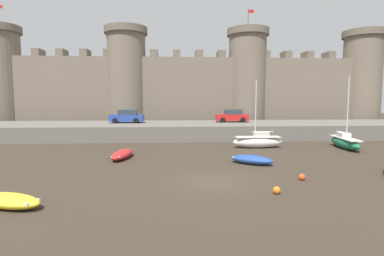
{
  "coord_description": "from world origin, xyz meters",
  "views": [
    {
      "loc": [
        -2.22,
        -16.22,
        4.59
      ],
      "look_at": [
        -0.88,
        5.52,
        2.5
      ],
      "focal_mm": 28.0,
      "sensor_mm": 36.0,
      "label": 1
    }
  ],
  "objects_px": {
    "rowboat_foreground_left": "(252,159)",
    "car_quay_centre_west": "(232,116)",
    "sailboat_near_channel_right": "(258,141)",
    "rowboat_near_channel_left": "(9,200)",
    "rowboat_midflat_left": "(122,154)",
    "mooring_buoy_near_shore": "(277,190)",
    "sailboat_midflat_right": "(345,142)",
    "mooring_buoy_near_channel": "(302,177)",
    "car_quay_centre_east": "(127,117)"
  },
  "relations": [
    {
      "from": "rowboat_midflat_left",
      "to": "mooring_buoy_near_shore",
      "type": "distance_m",
      "value": 13.02
    },
    {
      "from": "sailboat_midflat_right",
      "to": "mooring_buoy_near_channel",
      "type": "height_order",
      "value": "sailboat_midflat_right"
    },
    {
      "from": "rowboat_foreground_left",
      "to": "mooring_buoy_near_channel",
      "type": "relative_size",
      "value": 8.57
    },
    {
      "from": "mooring_buoy_near_channel",
      "to": "car_quay_centre_east",
      "type": "distance_m",
      "value": 24.88
    },
    {
      "from": "rowboat_foreground_left",
      "to": "car_quay_centre_west",
      "type": "bearing_deg",
      "value": 83.44
    },
    {
      "from": "sailboat_near_channel_right",
      "to": "rowboat_near_channel_left",
      "type": "bearing_deg",
      "value": -135.21
    },
    {
      "from": "rowboat_midflat_left",
      "to": "car_quay_centre_east",
      "type": "relative_size",
      "value": 0.94
    },
    {
      "from": "mooring_buoy_near_shore",
      "to": "rowboat_midflat_left",
      "type": "bearing_deg",
      "value": 133.7
    },
    {
      "from": "sailboat_midflat_right",
      "to": "car_quay_centre_east",
      "type": "bearing_deg",
      "value": 154.22
    },
    {
      "from": "rowboat_near_channel_left",
      "to": "mooring_buoy_near_shore",
      "type": "bearing_deg",
      "value": 5.14
    },
    {
      "from": "sailboat_near_channel_right",
      "to": "mooring_buoy_near_shore",
      "type": "distance_m",
      "value": 14.1
    },
    {
      "from": "sailboat_near_channel_right",
      "to": "rowboat_near_channel_left",
      "type": "height_order",
      "value": "sailboat_near_channel_right"
    },
    {
      "from": "sailboat_midflat_right",
      "to": "rowboat_foreground_left",
      "type": "height_order",
      "value": "sailboat_midflat_right"
    },
    {
      "from": "rowboat_near_channel_left",
      "to": "rowboat_midflat_left",
      "type": "relative_size",
      "value": 0.85
    },
    {
      "from": "mooring_buoy_near_channel",
      "to": "rowboat_foreground_left",
      "type": "bearing_deg",
      "value": 111.81
    },
    {
      "from": "rowboat_midflat_left",
      "to": "rowboat_foreground_left",
      "type": "xyz_separation_m",
      "value": [
        9.53,
        -2.67,
        -0.0
      ]
    },
    {
      "from": "rowboat_near_channel_left",
      "to": "rowboat_midflat_left",
      "type": "bearing_deg",
      "value": 74.09
    },
    {
      "from": "sailboat_near_channel_right",
      "to": "rowboat_near_channel_left",
      "type": "relative_size",
      "value": 1.92
    },
    {
      "from": "sailboat_midflat_right",
      "to": "car_quay_centre_west",
      "type": "xyz_separation_m",
      "value": [
        -8.51,
        11.0,
        1.86
      ]
    },
    {
      "from": "rowboat_foreground_left",
      "to": "car_quay_centre_west",
      "type": "distance_m",
      "value": 17.43
    },
    {
      "from": "mooring_buoy_near_channel",
      "to": "sailboat_midflat_right",
      "type": "bearing_deg",
      "value": 50.46
    },
    {
      "from": "rowboat_near_channel_left",
      "to": "mooring_buoy_near_shore",
      "type": "distance_m",
      "value": 12.04
    },
    {
      "from": "sailboat_near_channel_right",
      "to": "rowboat_foreground_left",
      "type": "bearing_deg",
      "value": -109.16
    },
    {
      "from": "rowboat_midflat_left",
      "to": "car_quay_centre_east",
      "type": "bearing_deg",
      "value": 97.02
    },
    {
      "from": "rowboat_foreground_left",
      "to": "mooring_buoy_near_shore",
      "type": "relative_size",
      "value": 8.56
    },
    {
      "from": "sailboat_near_channel_right",
      "to": "mooring_buoy_near_shore",
      "type": "bearing_deg",
      "value": -102.19
    },
    {
      "from": "sailboat_midflat_right",
      "to": "rowboat_near_channel_left",
      "type": "bearing_deg",
      "value": -148.65
    },
    {
      "from": "rowboat_near_channel_left",
      "to": "sailboat_midflat_right",
      "type": "xyz_separation_m",
      "value": [
        23.01,
        14.02,
        0.3
      ]
    },
    {
      "from": "rowboat_near_channel_left",
      "to": "car_quay_centre_east",
      "type": "distance_m",
      "value": 24.65
    },
    {
      "from": "sailboat_near_channel_right",
      "to": "rowboat_near_channel_left",
      "type": "distance_m",
      "value": 21.09
    },
    {
      "from": "car_quay_centre_west",
      "to": "mooring_buoy_near_channel",
      "type": "bearing_deg",
      "value": -90.59
    },
    {
      "from": "rowboat_foreground_left",
      "to": "mooring_buoy_near_shore",
      "type": "bearing_deg",
      "value": -94.53
    },
    {
      "from": "mooring_buoy_near_channel",
      "to": "rowboat_midflat_left",
      "type": "bearing_deg",
      "value": 148.0
    },
    {
      "from": "car_quay_centre_east",
      "to": "mooring_buoy_near_shore",
      "type": "bearing_deg",
      "value": -65.41
    },
    {
      "from": "rowboat_near_channel_left",
      "to": "car_quay_centre_east",
      "type": "relative_size",
      "value": 0.8
    },
    {
      "from": "rowboat_near_channel_left",
      "to": "mooring_buoy_near_shore",
      "type": "height_order",
      "value": "rowboat_near_channel_left"
    },
    {
      "from": "mooring_buoy_near_channel",
      "to": "car_quay_centre_east",
      "type": "xyz_separation_m",
      "value": [
        -13.02,
        21.08,
        2.28
      ]
    },
    {
      "from": "sailboat_near_channel_right",
      "to": "rowboat_midflat_left",
      "type": "height_order",
      "value": "sailboat_near_channel_right"
    },
    {
      "from": "mooring_buoy_near_shore",
      "to": "car_quay_centre_west",
      "type": "relative_size",
      "value": 0.09
    },
    {
      "from": "sailboat_near_channel_right",
      "to": "car_quay_centre_east",
      "type": "distance_m",
      "value": 16.87
    },
    {
      "from": "rowboat_foreground_left",
      "to": "sailboat_near_channel_right",
      "type": "bearing_deg",
      "value": 70.84
    },
    {
      "from": "rowboat_near_channel_left",
      "to": "rowboat_foreground_left",
      "type": "relative_size",
      "value": 1.04
    },
    {
      "from": "sailboat_midflat_right",
      "to": "mooring_buoy_near_channel",
      "type": "xyz_separation_m",
      "value": [
        -8.73,
        -10.58,
        -0.42
      ]
    },
    {
      "from": "rowboat_midflat_left",
      "to": "sailboat_midflat_right",
      "type": "bearing_deg",
      "value": 9.98
    },
    {
      "from": "rowboat_near_channel_left",
      "to": "mooring_buoy_near_channel",
      "type": "height_order",
      "value": "rowboat_near_channel_left"
    },
    {
      "from": "rowboat_foreground_left",
      "to": "mooring_buoy_near_channel",
      "type": "height_order",
      "value": "rowboat_foreground_left"
    },
    {
      "from": "sailboat_midflat_right",
      "to": "car_quay_centre_east",
      "type": "relative_size",
      "value": 1.59
    },
    {
      "from": "sailboat_midflat_right",
      "to": "rowboat_foreground_left",
      "type": "xyz_separation_m",
      "value": [
        -10.48,
        -6.19,
        -0.27
      ]
    },
    {
      "from": "sailboat_near_channel_right",
      "to": "mooring_buoy_near_shore",
      "type": "xyz_separation_m",
      "value": [
        -2.98,
        -13.78,
        -0.45
      ]
    },
    {
      "from": "sailboat_midflat_right",
      "to": "mooring_buoy_near_shore",
      "type": "bearing_deg",
      "value": -130.42
    }
  ]
}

